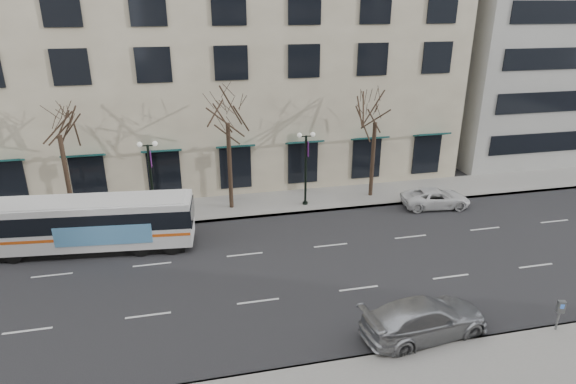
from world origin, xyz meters
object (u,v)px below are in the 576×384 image
object	(u,v)px
tree_far_left	(57,119)
tree_far_right	(376,109)
tree_far_mid	(227,108)
city_bus	(92,223)
white_pickup	(436,198)
pay_station	(560,309)
lamp_post_right	(306,165)
lamp_post_left	(151,177)
silver_car	(425,318)

from	to	relation	value
tree_far_left	tree_far_right	bearing A→B (deg)	0.00
tree_far_mid	city_bus	distance (m)	10.51
tree_far_mid	city_bus	size ratio (longest dim) A/B	0.75
tree_far_right	white_pickup	distance (m)	7.34
pay_station	city_bus	bearing A→B (deg)	165.45
lamp_post_right	tree_far_right	bearing A→B (deg)	6.85
city_bus	white_pickup	xyz separation A→B (m)	(21.82, 1.39, -1.02)
tree_far_mid	white_pickup	xyz separation A→B (m)	(13.66, -2.66, -6.27)
tree_far_left	lamp_post_left	world-z (taller)	tree_far_left
lamp_post_left	lamp_post_right	world-z (taller)	same
lamp_post_right	pay_station	world-z (taller)	lamp_post_right
lamp_post_left	pay_station	bearing A→B (deg)	-42.39
tree_far_right	lamp_post_right	distance (m)	6.11
lamp_post_left	city_bus	world-z (taller)	lamp_post_left
tree_far_left	lamp_post_right	distance (m)	15.48
silver_car	pay_station	xyz separation A→B (m)	(5.55, -1.10, 0.37)
tree_far_mid	pay_station	xyz separation A→B (m)	(11.99, -16.10, -5.73)
lamp_post_left	city_bus	distance (m)	4.85
tree_far_left	white_pickup	world-z (taller)	tree_far_left
tree_far_left	lamp_post_left	bearing A→B (deg)	-6.83
tree_far_left	tree_far_right	xyz separation A→B (m)	(20.00, 0.00, -0.28)
lamp_post_right	white_pickup	bearing A→B (deg)	-13.37
tree_far_left	lamp_post_right	bearing A→B (deg)	-2.29
pay_station	tree_far_right	bearing A→B (deg)	113.38
silver_car	lamp_post_left	bearing A→B (deg)	31.49
city_bus	lamp_post_left	bearing A→B (deg)	53.18
tree_far_mid	tree_far_right	xyz separation A→B (m)	(10.00, -0.00, -0.48)
tree_far_right	white_pickup	size ratio (longest dim) A/B	1.75
tree_far_left	lamp_post_left	xyz separation A→B (m)	(5.01, -0.60, -3.75)
city_bus	lamp_post_right	bearing A→B (deg)	20.50
white_pickup	lamp_post_left	bearing A→B (deg)	90.08
silver_car	white_pickup	world-z (taller)	silver_car
lamp_post_left	silver_car	xyz separation A→B (m)	(11.43, -14.40, -2.14)
tree_far_mid	city_bus	bearing A→B (deg)	-153.66
tree_far_left	tree_far_mid	size ratio (longest dim) A/B	0.98
tree_far_left	tree_far_right	distance (m)	20.00
tree_far_mid	lamp_post_right	size ratio (longest dim) A/B	1.64
lamp_post_left	white_pickup	world-z (taller)	lamp_post_left
tree_far_left	white_pickup	distance (m)	24.57
lamp_post_left	city_bus	size ratio (longest dim) A/B	0.46
tree_far_left	pay_station	world-z (taller)	tree_far_left
tree_far_mid	white_pickup	distance (m)	15.26
tree_far_left	lamp_post_right	world-z (taller)	tree_far_left
tree_far_right	silver_car	xyz separation A→B (m)	(-3.56, -15.00, -5.62)
pay_station	silver_car	bearing A→B (deg)	-174.88
white_pickup	pay_station	bearing A→B (deg)	179.29
lamp_post_left	city_bus	bearing A→B (deg)	-132.67
city_bus	silver_car	world-z (taller)	city_bus
tree_far_right	silver_car	world-z (taller)	tree_far_right
tree_far_left	silver_car	world-z (taller)	tree_far_left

